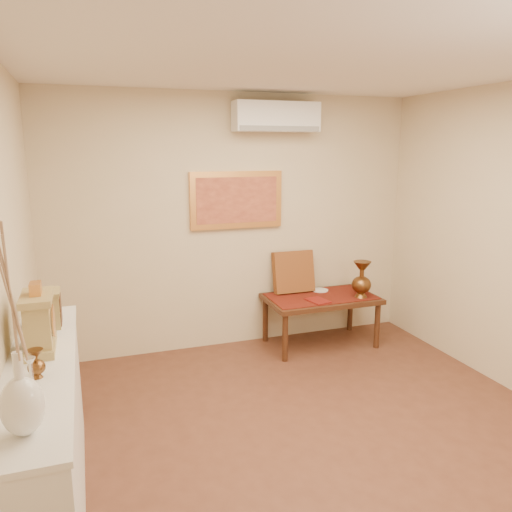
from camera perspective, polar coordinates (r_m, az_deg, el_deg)
name	(u,v)px	position (r m, az deg, el deg)	size (l,w,h in m)	color
floor	(330,455)	(3.86, 8.43, -21.56)	(4.50, 4.50, 0.00)	brown
ceiling	(344,52)	(3.26, 10.03, 22.02)	(4.50, 4.50, 0.00)	white
wall_back	(236,223)	(5.35, -2.30, 3.78)	(4.00, 0.02, 2.70)	beige
white_vase	(14,329)	(2.20, -25.92, -7.53)	(0.17, 0.17, 0.92)	white
candlestick	(31,376)	(2.66, -24.28, -12.44)	(0.09, 0.09, 0.19)	silver
brass_urn_small	(36,359)	(2.83, -23.87, -10.76)	(0.09, 0.09, 0.20)	brown
table_cloth	(321,296)	(5.50, 7.44, -4.58)	(1.14, 0.59, 0.01)	#5F190F
brass_urn_tall	(362,275)	(5.47, 11.99, -2.19)	(0.21, 0.21, 0.48)	brown
plate	(320,290)	(5.69, 7.33, -3.90)	(0.18, 0.18, 0.01)	white
menu	(318,301)	(5.31, 7.09, -5.08)	(0.18, 0.25, 0.01)	maroon
cushion	(293,272)	(5.57, 4.30, -1.80)	(0.46, 0.10, 0.46)	#601B13
display_ledge	(47,442)	(3.28, -22.74, -18.97)	(0.37, 2.02, 0.98)	silver
mantel_clock	(39,322)	(3.16, -23.54, -6.91)	(0.17, 0.36, 0.41)	tan
wooden_chest	(48,309)	(3.57, -22.64, -5.56)	(0.16, 0.21, 0.24)	tan
low_table	(321,302)	(5.52, 7.42, -5.27)	(1.20, 0.70, 0.55)	#432314
painting	(237,200)	(5.30, -2.23, 6.42)	(1.00, 0.06, 0.60)	#DB9046
ac_unit	(276,117)	(5.31, 2.32, 15.60)	(0.90, 0.25, 0.30)	white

